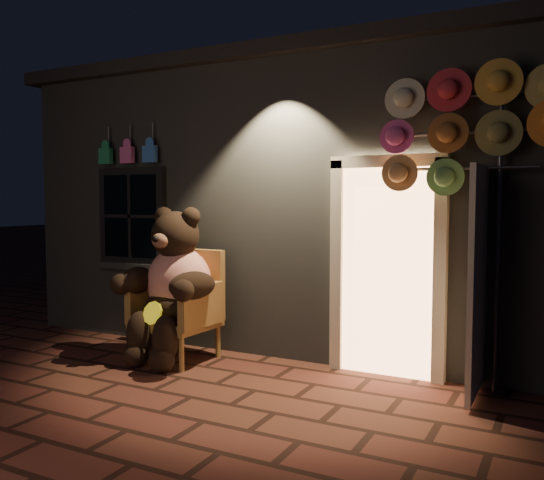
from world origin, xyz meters
The scene contains 5 objects.
ground centered at (0.00, 0.00, 0.00)m, with size 60.00×60.00×0.00m, color #4D281D.
shop_building centered at (0.00, 3.99, 1.74)m, with size 7.30×5.95×3.51m.
wicker_armchair centered at (-0.84, 1.02, 0.60)m, with size 0.87×0.79×1.20m.
teddy_bear centered at (-0.85, 0.86, 0.83)m, with size 1.22×0.97×1.68m.
hat_rack centered at (2.07, 1.28, 2.40)m, with size 1.65×0.22×2.92m.
Camera 1 is at (2.94, -4.11, 1.75)m, focal length 38.00 mm.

